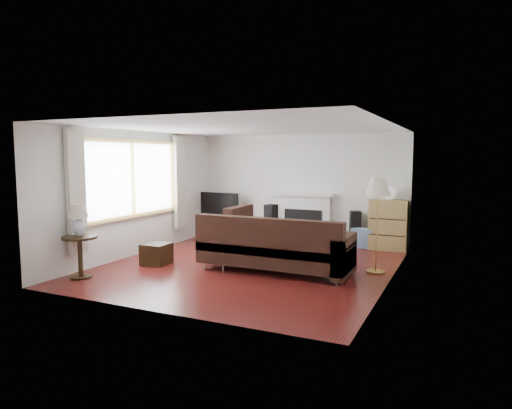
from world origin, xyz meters
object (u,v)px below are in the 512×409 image
at_px(tv_stand, 222,226).
at_px(floor_lamp, 377,226).
at_px(bookshelf, 388,225).
at_px(side_table, 80,257).
at_px(sectional_sofa, 275,245).
at_px(coffee_table, 295,244).

bearing_deg(tv_stand, floor_lamp, -25.93).
relative_size(bookshelf, side_table, 1.55).
height_order(tv_stand, sectional_sofa, sectional_sofa).
xyz_separation_m(bookshelf, coffee_table, (-1.67, -1.18, -0.33)).
relative_size(tv_stand, side_table, 1.48).
xyz_separation_m(coffee_table, side_table, (-2.55, -3.28, 0.14)).
bearing_deg(side_table, sectional_sofa, 32.79).
xyz_separation_m(tv_stand, bookshelf, (4.03, 0.04, 0.28)).
relative_size(sectional_sofa, side_table, 4.08).
distance_m(floor_lamp, side_table, 4.98).
bearing_deg(side_table, bookshelf, 46.50).
bearing_deg(tv_stand, side_table, -92.53).
bearing_deg(sectional_sofa, floor_lamp, 21.48).
distance_m(bookshelf, floor_lamp, 2.08).
relative_size(coffee_table, floor_lamp, 0.65).
bearing_deg(side_table, tv_stand, 87.47).
xyz_separation_m(tv_stand, side_table, (-0.20, -4.41, 0.09)).
relative_size(tv_stand, sectional_sofa, 0.36).
height_order(sectional_sofa, coffee_table, sectional_sofa).
xyz_separation_m(sectional_sofa, side_table, (-2.73, -1.76, -0.11)).
distance_m(bookshelf, coffee_table, 2.07).
bearing_deg(bookshelf, side_table, -133.50).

